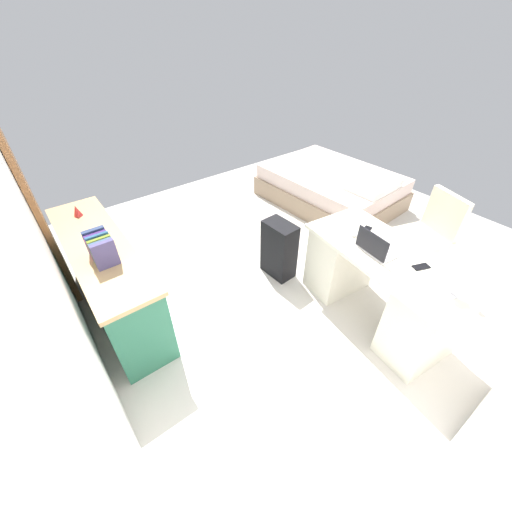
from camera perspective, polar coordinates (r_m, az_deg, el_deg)
ground_plane at (r=3.71m, az=8.91°, el=-2.00°), size 5.59×5.59×0.00m
wall_back at (r=2.17m, az=-35.12°, el=-0.00°), size 4.02×0.10×2.55m
door_wooden at (r=3.59m, az=-35.73°, el=8.87°), size 0.88×0.05×2.04m
desk at (r=3.08m, az=21.30°, el=-4.86°), size 1.51×0.83×0.76m
office_chair at (r=3.81m, az=28.11°, el=2.51°), size 0.58×0.58×0.94m
credenza at (r=3.24m, az=-24.90°, el=-3.65°), size 1.80×0.48×0.79m
bed at (r=4.97m, az=13.40°, el=12.01°), size 1.97×1.50×0.58m
suitcase_black at (r=3.40m, az=4.17°, el=1.17°), size 0.37×0.24×0.65m
laptop at (r=2.80m, az=20.79°, el=1.45°), size 0.33×0.26×0.21m
computer_mouse at (r=2.98m, az=17.58°, el=3.79°), size 0.07×0.11×0.03m
cell_phone_near_laptop at (r=2.82m, az=27.66°, el=-1.74°), size 0.11×0.15×0.01m
cell_phone_by_mouse at (r=3.09m, az=19.32°, el=4.50°), size 0.10×0.15×0.01m
desk_lamp at (r=2.53m, az=32.76°, el=-1.19°), size 0.16×0.11×0.34m
book_row at (r=2.74m, az=-26.19°, el=1.33°), size 0.28×0.17×0.23m
figurine_small at (r=3.49m, az=-29.65°, el=7.11°), size 0.08×0.08×0.11m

